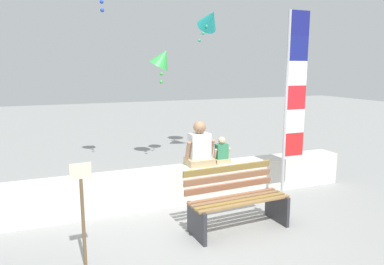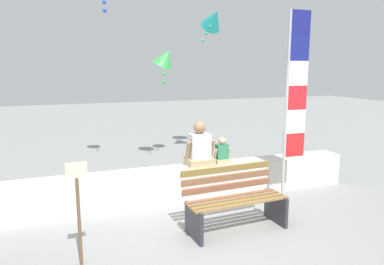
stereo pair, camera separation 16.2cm
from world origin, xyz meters
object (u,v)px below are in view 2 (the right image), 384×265
object	(u,v)px
kite_green	(165,59)
person_child	(222,153)
flag_banner	(294,94)
kite_teal	(214,19)
sign_post	(78,205)
park_bench	(234,201)
person_adult	(200,148)

from	to	relation	value
kite_green	person_child	bearing A→B (deg)	-83.59
person_child	flag_banner	bearing A→B (deg)	-34.84
kite_teal	flag_banner	bearing A→B (deg)	-92.13
kite_teal	kite_green	size ratio (longest dim) A/B	1.07
person_child	flag_banner	size ratio (longest dim) A/B	0.15
kite_green	sign_post	xyz separation A→B (m)	(-2.28, -4.15, -1.78)
park_bench	sign_post	bearing A→B (deg)	-172.81
park_bench	sign_post	xyz separation A→B (m)	(-2.16, -0.27, 0.34)
kite_teal	park_bench	bearing A→B (deg)	-109.66
park_bench	flag_banner	size ratio (longest dim) A/B	0.46
park_bench	sign_post	size ratio (longest dim) A/B	1.19
flag_banner	sign_post	world-z (taller)	flag_banner
kite_green	park_bench	bearing A→B (deg)	-91.82
person_child	kite_green	distance (m)	3.11
flag_banner	sign_post	size ratio (longest dim) A/B	2.57
person_adult	kite_green	xyz separation A→B (m)	(0.15, 2.57, 1.61)
flag_banner	kite_green	world-z (taller)	flag_banner
kite_teal	kite_green	xyz separation A→B (m)	(-1.41, -0.40, -1.00)
person_child	kite_teal	xyz separation A→B (m)	(1.12, 2.97, 2.73)
kite_green	sign_post	world-z (taller)	kite_green
kite_green	kite_teal	bearing A→B (deg)	15.90
park_bench	person_adult	distance (m)	1.41
person_adult	kite_teal	world-z (taller)	kite_teal
flag_banner	kite_teal	bearing A→B (deg)	87.87
kite_teal	kite_green	distance (m)	1.77
sign_post	person_adult	bearing A→B (deg)	36.51
kite_teal	person_adult	bearing A→B (deg)	-117.57
park_bench	flag_banner	bearing A→B (deg)	24.23
person_child	kite_teal	distance (m)	4.19
person_adult	kite_green	distance (m)	3.04
person_child	person_adult	bearing A→B (deg)	-179.95
flag_banner	person_adult	bearing A→B (deg)	154.26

